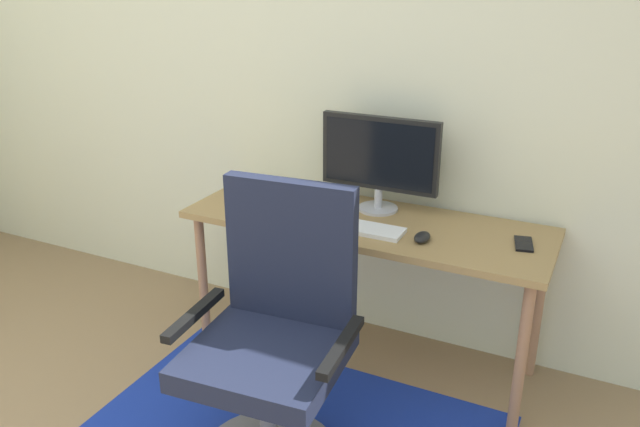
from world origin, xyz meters
name	(u,v)px	position (x,y,z in m)	size (l,w,h in m)	color
wall_back	(319,65)	(0.00, 2.20, 1.30)	(6.00, 0.10, 2.60)	beige
desk	(365,235)	(0.40, 1.85, 0.63)	(1.59, 0.56, 0.71)	#9A7846
monitor	(380,157)	(0.40, 1.99, 0.95)	(0.54, 0.18, 0.43)	#B2B2B7
keyboard	(353,226)	(0.39, 1.74, 0.71)	(0.43, 0.13, 0.02)	white
computer_mouse	(422,237)	(0.69, 1.74, 0.72)	(0.06, 0.10, 0.03)	black
coffee_cup	(292,199)	(0.05, 1.83, 0.75)	(0.09, 0.09, 0.09)	#1A6432
cell_phone	(524,244)	(1.06, 1.88, 0.71)	(0.07, 0.14, 0.01)	black
office_chair	(274,354)	(0.35, 1.12, 0.45)	(0.62, 0.55, 1.05)	slate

